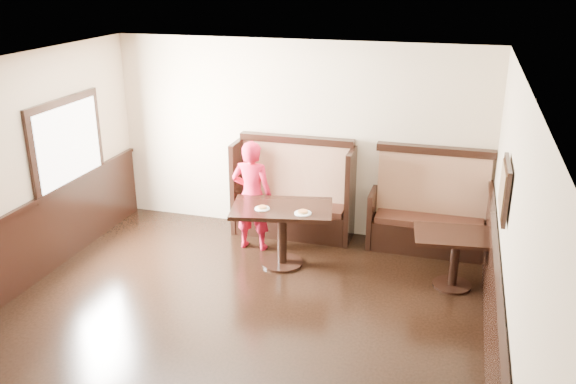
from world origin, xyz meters
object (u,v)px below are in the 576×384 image
at_px(booth_main, 294,199).
at_px(child, 252,196).
at_px(booth_neighbor, 429,217).
at_px(table_neighbor, 456,248).
at_px(table_main, 282,220).

relative_size(booth_main, child, 1.12).
distance_m(booth_neighbor, table_neighbor, 1.09).
bearing_deg(table_neighbor, booth_main, 149.44).
height_order(table_neighbor, child, child).
height_order(table_main, child, child).
height_order(table_main, table_neighbor, table_main).
distance_m(booth_neighbor, table_main, 2.10).
distance_m(booth_neighbor, child, 2.47).
xyz_separation_m(booth_main, table_neighbor, (2.33, -1.02, -0.00)).
height_order(booth_main, child, child).
distance_m(booth_main, table_main, 1.04).
bearing_deg(child, table_neighbor, 171.87).
xyz_separation_m(booth_main, table_main, (0.12, -1.03, 0.10)).
distance_m(booth_main, booth_neighbor, 1.95).
bearing_deg(table_main, child, 134.03).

